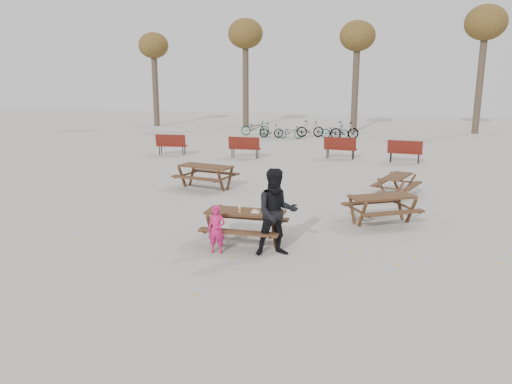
% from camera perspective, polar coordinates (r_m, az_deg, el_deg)
% --- Properties ---
extents(ground, '(80.00, 80.00, 0.00)m').
position_cam_1_polar(ground, '(11.72, -1.21, -5.85)').
color(ground, gray).
rests_on(ground, ground).
extents(main_picnic_table, '(1.80, 1.45, 0.78)m').
position_cam_1_polar(main_picnic_table, '(11.55, -1.22, -3.10)').
color(main_picnic_table, '#3A1F15').
rests_on(main_picnic_table, ground).
extents(food_tray, '(0.18, 0.11, 0.03)m').
position_cam_1_polar(food_tray, '(11.35, -0.07, -2.31)').
color(food_tray, white).
rests_on(food_tray, main_picnic_table).
extents(bread_roll, '(0.14, 0.06, 0.05)m').
position_cam_1_polar(bread_roll, '(11.34, -0.07, -2.10)').
color(bread_roll, tan).
rests_on(bread_roll, food_tray).
extents(soda_bottle, '(0.07, 0.07, 0.17)m').
position_cam_1_polar(soda_bottle, '(11.41, -1.87, -1.94)').
color(soda_bottle, silver).
rests_on(soda_bottle, main_picnic_table).
extents(child, '(0.41, 0.29, 1.07)m').
position_cam_1_polar(child, '(10.97, -4.53, -4.31)').
color(child, '#C6185F').
rests_on(child, ground).
extents(adult, '(1.14, 1.03, 1.91)m').
position_cam_1_polar(adult, '(10.71, 2.36, -2.35)').
color(adult, black).
rests_on(adult, ground).
extents(picnic_table_east, '(2.18, 2.06, 0.74)m').
position_cam_1_polar(picnic_table_east, '(13.59, 14.16, -1.95)').
color(picnic_table_east, '#3A1F15').
rests_on(picnic_table_east, ground).
extents(picnic_table_north, '(2.15, 1.88, 0.80)m').
position_cam_1_polar(picnic_table_north, '(17.31, -5.74, 1.73)').
color(picnic_table_north, '#3A1F15').
rests_on(picnic_table_north, ground).
extents(picnic_table_far, '(1.66, 1.85, 0.66)m').
position_cam_1_polar(picnic_table_far, '(16.82, 15.76, 0.71)').
color(picnic_table_far, '#3A1F15').
rests_on(picnic_table_far, ground).
extents(park_bench_row, '(12.61, 1.51, 1.03)m').
position_cam_1_polar(park_bench_row, '(23.52, 3.64, 5.09)').
color(park_bench_row, maroon).
rests_on(park_bench_row, ground).
extents(bicycle_row, '(7.68, 1.86, 1.08)m').
position_cam_1_polar(bicycle_row, '(31.62, 5.26, 7.08)').
color(bicycle_row, black).
rests_on(bicycle_row, ground).
extents(tree_row, '(32.17, 3.52, 8.26)m').
position_cam_1_polar(tree_row, '(35.97, 11.40, 16.73)').
color(tree_row, '#382B21').
rests_on(tree_row, ground).
extents(fallen_leaves, '(11.00, 11.00, 0.01)m').
position_cam_1_polar(fallen_leaves, '(13.94, 3.51, -2.74)').
color(fallen_leaves, gold).
rests_on(fallen_leaves, ground).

